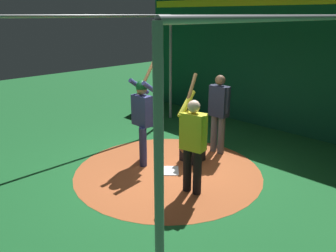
# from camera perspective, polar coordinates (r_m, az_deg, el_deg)

# --- Properties ---
(ground_plane) EXTENTS (25.02, 25.02, 0.00)m
(ground_plane) POSITION_cam_1_polar(r_m,az_deg,el_deg) (6.84, 0.00, -7.58)
(ground_plane) COLOR #195B28
(dirt_circle) EXTENTS (3.69, 3.69, 0.01)m
(dirt_circle) POSITION_cam_1_polar(r_m,az_deg,el_deg) (6.84, 0.00, -7.56)
(dirt_circle) COLOR #AD562D
(dirt_circle) RESTS_ON ground
(home_plate) EXTENTS (0.59, 0.59, 0.01)m
(home_plate) POSITION_cam_1_polar(r_m,az_deg,el_deg) (6.83, 0.00, -7.49)
(home_plate) COLOR white
(home_plate) RESTS_ON dirt_circle
(batter) EXTENTS (0.68, 0.49, 2.09)m
(batter) POSITION_cam_1_polar(r_m,az_deg,el_deg) (6.90, -4.27, 2.04)
(batter) COLOR navy
(batter) RESTS_ON ground
(catcher) EXTENTS (0.58, 0.40, 0.93)m
(catcher) POSITION_cam_1_polar(r_m,az_deg,el_deg) (7.16, 3.95, -3.22)
(catcher) COLOR black
(catcher) RESTS_ON ground
(umpire) EXTENTS (0.22, 0.49, 1.76)m
(umpire) POSITION_cam_1_polar(r_m,az_deg,el_deg) (7.51, 8.51, 2.67)
(umpire) COLOR #4C4C51
(umpire) RESTS_ON ground
(visitor) EXTENTS (0.55, 0.55, 2.03)m
(visitor) POSITION_cam_1_polar(r_m,az_deg,el_deg) (5.73, 4.21, -2.43)
(visitor) COLOR black
(visitor) RESTS_ON ground
(back_wall) EXTENTS (0.22, 9.02, 3.44)m
(back_wall) POSITION_cam_1_polar(r_m,az_deg,el_deg) (9.49, 17.61, 9.86)
(back_wall) COLOR #0F472D
(back_wall) RESTS_ON ground
(cage_frame) EXTENTS (5.43, 5.24, 2.97)m
(cage_frame) POSITION_cam_1_polar(r_m,az_deg,el_deg) (6.22, 0.00, 9.87)
(cage_frame) COLOR gray
(cage_frame) RESTS_ON ground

